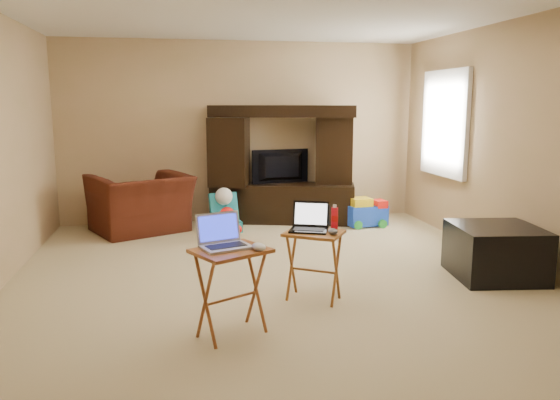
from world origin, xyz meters
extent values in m
plane|color=beige|center=(0.00, 0.00, 0.00)|extent=(5.50, 5.50, 0.00)
plane|color=silver|center=(0.00, 0.00, 2.50)|extent=(5.50, 5.50, 0.00)
plane|color=tan|center=(0.00, 2.75, 1.25)|extent=(5.00, 0.00, 5.00)
plane|color=tan|center=(0.00, -2.75, 1.25)|extent=(5.00, 0.00, 5.00)
plane|color=tan|center=(2.50, 0.00, 1.25)|extent=(0.00, 5.50, 5.50)
plane|color=white|center=(2.48, 1.55, 1.40)|extent=(0.00, 1.20, 1.20)
cube|color=white|center=(2.46, 1.55, 1.40)|extent=(0.06, 1.14, 1.34)
cube|color=black|center=(0.54, 2.47, 0.81)|extent=(2.05, 1.02, 1.63)
imported|color=black|center=(0.54, 2.49, 0.78)|extent=(0.83, 0.24, 0.48)
imported|color=#4E1A10|center=(-1.38, 2.22, 0.37)|extent=(1.47, 1.41, 0.75)
cube|color=black|center=(2.08, -0.34, 0.25)|extent=(0.88, 0.88, 0.50)
cube|color=brown|center=(-0.54, -1.21, 0.32)|extent=(0.62, 0.58, 0.64)
cube|color=#A15A27|center=(0.21, -0.62, 0.30)|extent=(0.58, 0.56, 0.60)
cube|color=#AAAAAE|center=(-0.57, -1.18, 0.76)|extent=(0.41, 0.37, 0.24)
cube|color=black|center=(0.17, -0.60, 0.72)|extent=(0.39, 0.36, 0.24)
ellipsoid|color=silver|center=(-0.35, -1.28, 0.67)|extent=(0.13, 0.15, 0.05)
ellipsoid|color=#38383C|center=(0.34, -0.74, 0.62)|extent=(0.09, 0.13, 0.05)
cylinder|color=red|center=(0.41, -0.54, 0.69)|extent=(0.06, 0.06, 0.18)
camera|label=1|loc=(-0.89, -4.93, 1.66)|focal=35.00mm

